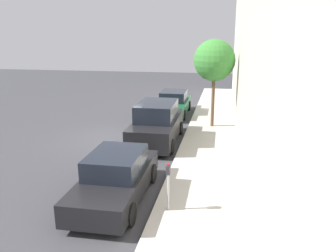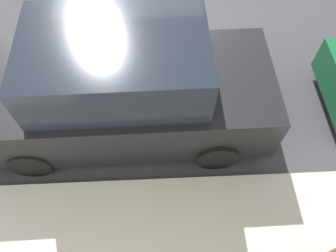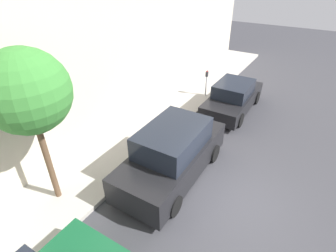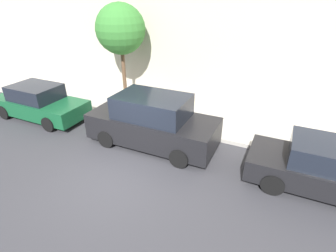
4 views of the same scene
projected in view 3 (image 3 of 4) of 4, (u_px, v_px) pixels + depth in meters
ground_plane at (232, 201)px, 8.38m from camera, size 60.00×60.00×0.00m
sidewalk at (117, 152)px, 10.47m from camera, size 2.59×32.00×0.15m
parked_sedan_nearest at (233, 97)px, 13.25m from camera, size 1.92×4.51×1.54m
parked_suv_second at (173, 154)px, 8.99m from camera, size 2.08×4.82×1.98m
parking_meter_near at (206, 80)px, 14.36m from camera, size 0.11×0.15×1.44m
street_tree at (27, 92)px, 6.52m from camera, size 2.21×2.21×4.73m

